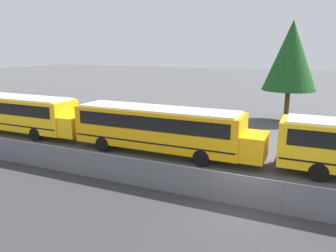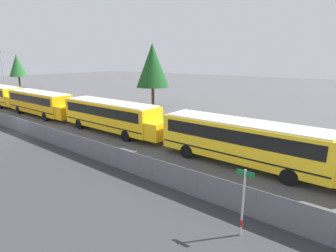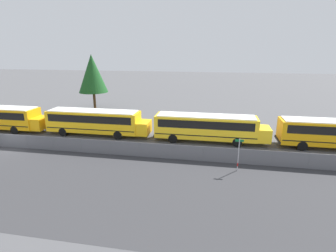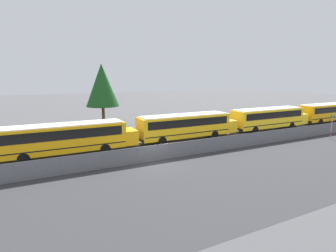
{
  "view_description": "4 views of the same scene",
  "coord_description": "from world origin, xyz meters",
  "px_view_note": "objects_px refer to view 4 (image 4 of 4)",
  "views": [
    {
      "loc": [
        2.39,
        -13.2,
        6.69
      ],
      "look_at": [
        -6.37,
        6.11,
        1.67
      ],
      "focal_mm": 35.0,
      "sensor_mm": 36.0,
      "label": 1
    },
    {
      "loc": [
        26.06,
        -10.52,
        6.92
      ],
      "look_at": [
        13.49,
        5.58,
        1.71
      ],
      "focal_mm": 28.0,
      "sensor_mm": 36.0,
      "label": 2
    },
    {
      "loc": [
        20.52,
        -22.6,
        9.96
      ],
      "look_at": [
        15.58,
        4.72,
        1.82
      ],
      "focal_mm": 28.0,
      "sensor_mm": 36.0,
      "label": 3
    },
    {
      "loc": [
        -8.69,
        -20.38,
        7.36
      ],
      "look_at": [
        4.11,
        5.38,
        1.89
      ],
      "focal_mm": 28.0,
      "sensor_mm": 36.0,
      "label": 4
    }
  ],
  "objects_px": {
    "school_bus_6": "(329,111)",
    "street_sign": "(332,126)",
    "school_bus_3": "(68,137)",
    "tree_0": "(102,85)",
    "school_bus_4": "(187,125)",
    "school_bus_5": "(269,117)"
  },
  "relations": [
    {
      "from": "school_bus_6",
      "to": "street_sign",
      "type": "relative_size",
      "value": 4.39
    },
    {
      "from": "school_bus_3",
      "to": "street_sign",
      "type": "relative_size",
      "value": 4.39
    },
    {
      "from": "school_bus_6",
      "to": "tree_0",
      "type": "relative_size",
      "value": 1.36
    },
    {
      "from": "school_bus_4",
      "to": "school_bus_6",
      "type": "xyz_separation_m",
      "value": [
        26.63,
        0.07,
        0.0
      ]
    },
    {
      "from": "street_sign",
      "to": "tree_0",
      "type": "relative_size",
      "value": 0.31
    },
    {
      "from": "street_sign",
      "to": "tree_0",
      "type": "xyz_separation_m",
      "value": [
        -22.7,
        20.61,
        4.53
      ]
    },
    {
      "from": "street_sign",
      "to": "school_bus_6",
      "type": "bearing_deg",
      "value": 33.98
    },
    {
      "from": "school_bus_3",
      "to": "school_bus_4",
      "type": "xyz_separation_m",
      "value": [
        13.1,
        0.36,
        0.0
      ]
    },
    {
      "from": "school_bus_6",
      "to": "street_sign",
      "type": "height_order",
      "value": "school_bus_6"
    },
    {
      "from": "school_bus_4",
      "to": "school_bus_5",
      "type": "bearing_deg",
      "value": -0.14
    },
    {
      "from": "school_bus_5",
      "to": "street_sign",
      "type": "distance_m",
      "value": 7.55
    },
    {
      "from": "school_bus_4",
      "to": "tree_0",
      "type": "bearing_deg",
      "value": 115.99
    },
    {
      "from": "school_bus_5",
      "to": "tree_0",
      "type": "distance_m",
      "value": 24.48
    },
    {
      "from": "tree_0",
      "to": "school_bus_6",
      "type": "bearing_deg",
      "value": -22.1
    },
    {
      "from": "school_bus_3",
      "to": "school_bus_6",
      "type": "relative_size",
      "value": 1.0
    },
    {
      "from": "school_bus_6",
      "to": "tree_0",
      "type": "bearing_deg",
      "value": 157.9
    },
    {
      "from": "school_bus_3",
      "to": "school_bus_4",
      "type": "height_order",
      "value": "same"
    },
    {
      "from": "school_bus_6",
      "to": "tree_0",
      "type": "xyz_separation_m",
      "value": [
        -33.25,
        13.5,
        4.24
      ]
    },
    {
      "from": "school_bus_3",
      "to": "street_sign",
      "type": "distance_m",
      "value": 29.94
    },
    {
      "from": "school_bus_4",
      "to": "street_sign",
      "type": "height_order",
      "value": "school_bus_4"
    },
    {
      "from": "school_bus_4",
      "to": "school_bus_6",
      "type": "relative_size",
      "value": 1.0
    },
    {
      "from": "street_sign",
      "to": "school_bus_4",
      "type": "bearing_deg",
      "value": 156.37
    }
  ]
}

